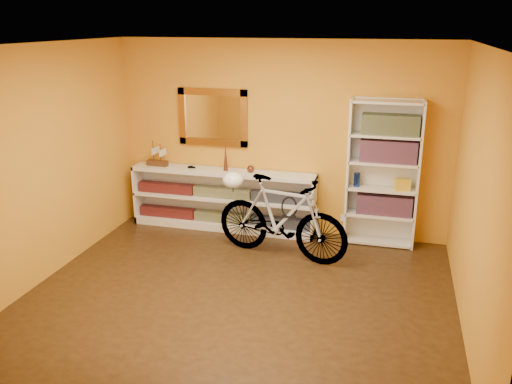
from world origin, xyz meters
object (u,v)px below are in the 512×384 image
(console_unit, at_px, (223,200))
(bookcase, at_px, (383,174))
(helmet, at_px, (233,180))
(bicycle, at_px, (281,218))

(console_unit, distance_m, bookcase, 2.21)
(bookcase, xyz_separation_m, helmet, (-1.81, -0.61, -0.04))
(console_unit, relative_size, bookcase, 1.37)
(bookcase, relative_size, helmet, 7.11)
(bookcase, height_order, helmet, bookcase)
(bookcase, distance_m, helmet, 1.91)
(bicycle, xyz_separation_m, helmet, (-0.66, 0.14, 0.39))
(helmet, bearing_deg, console_unit, 119.69)
(console_unit, bearing_deg, bookcase, 0.67)
(console_unit, bearing_deg, bicycle, -36.16)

